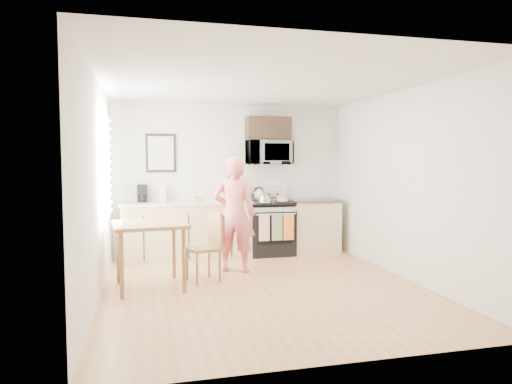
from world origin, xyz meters
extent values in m
plane|color=#A67640|center=(0.00, 0.00, 0.00)|extent=(4.60, 4.60, 0.00)
cube|color=silver|center=(0.00, 2.30, 1.30)|extent=(4.00, 0.04, 2.60)
cube|color=silver|center=(0.00, -2.30, 1.30)|extent=(4.00, 0.04, 2.60)
cube|color=silver|center=(-2.00, 0.00, 1.30)|extent=(0.04, 4.60, 2.60)
cube|color=silver|center=(2.00, 0.00, 1.30)|extent=(0.04, 4.60, 2.60)
cube|color=silver|center=(0.00, 0.00, 2.60)|extent=(4.00, 4.60, 0.04)
cube|color=white|center=(-1.98, 0.80, 1.55)|extent=(0.02, 1.40, 1.50)
cube|color=white|center=(-1.97, 0.80, 1.55)|extent=(0.01, 1.30, 1.40)
cube|color=tan|center=(-0.80, 2.00, 0.45)|extent=(2.10, 0.60, 0.90)
cube|color=#F1E4CF|center=(-0.80, 2.00, 0.92)|extent=(2.14, 0.64, 0.04)
cube|color=tan|center=(1.43, 2.00, 0.45)|extent=(0.84, 0.60, 0.90)
cube|color=black|center=(1.43, 2.00, 0.92)|extent=(0.88, 0.64, 0.04)
cube|color=black|center=(0.63, 1.97, 0.39)|extent=(0.76, 0.65, 0.77)
cube|color=black|center=(0.63, 1.66, 0.45)|extent=(0.61, 0.02, 0.45)
cube|color=#BABBC0|center=(0.63, 1.66, 0.78)|extent=(0.74, 0.02, 0.14)
cylinder|color=#BABBC0|center=(0.63, 1.61, 0.74)|extent=(0.68, 0.02, 0.02)
cube|color=black|center=(0.63, 1.97, 0.90)|extent=(0.76, 0.65, 0.04)
cube|color=#BABBC0|center=(0.63, 2.25, 1.04)|extent=(0.76, 0.08, 0.24)
cube|color=silver|center=(0.43, 1.61, 0.52)|extent=(0.18, 0.02, 0.44)
cube|color=#627D53|center=(0.65, 1.61, 0.52)|extent=(0.18, 0.02, 0.44)
cube|color=orange|center=(0.85, 1.61, 0.52)|extent=(0.18, 0.02, 0.44)
imported|color=#BABBC0|center=(0.63, 2.08, 1.76)|extent=(0.76, 0.51, 0.42)
cube|color=black|center=(0.63, 2.12, 2.18)|extent=(0.76, 0.35, 0.40)
cube|color=black|center=(-1.20, 2.28, 1.75)|extent=(0.50, 0.03, 0.65)
cube|color=#BABEB3|center=(-1.20, 2.26, 1.75)|extent=(0.42, 0.01, 0.56)
cube|color=#AE0E16|center=(0.05, 2.28, 1.30)|extent=(0.20, 0.02, 0.20)
imported|color=#B63D32|center=(-0.21, 0.89, 0.85)|extent=(0.71, 0.58, 1.69)
cube|color=brown|center=(-1.42, 0.32, 0.81)|extent=(0.89, 0.89, 0.04)
cylinder|color=brown|center=(-1.75, -0.09, 0.40)|extent=(0.05, 0.05, 0.79)
cylinder|color=brown|center=(-1.01, -0.01, 0.40)|extent=(0.05, 0.05, 0.79)
cylinder|color=brown|center=(-1.82, 0.65, 0.40)|extent=(0.05, 0.05, 0.79)
cylinder|color=brown|center=(-1.09, 0.72, 0.40)|extent=(0.05, 0.05, 0.79)
cube|color=brown|center=(-0.72, 0.44, 0.45)|extent=(0.49, 0.49, 0.04)
cube|color=brown|center=(-0.55, 0.50, 0.69)|extent=(0.16, 0.38, 0.47)
cube|color=maroon|center=(-0.52, 0.51, 0.70)|extent=(0.16, 0.35, 0.39)
cylinder|color=brown|center=(-0.83, 0.23, 0.21)|extent=(0.03, 0.03, 0.43)
cylinder|color=brown|center=(-0.51, 0.34, 0.21)|extent=(0.03, 0.03, 0.43)
cylinder|color=brown|center=(-0.93, 0.55, 0.21)|extent=(0.03, 0.03, 0.43)
cylinder|color=brown|center=(-0.62, 0.65, 0.21)|extent=(0.03, 0.03, 0.43)
cube|color=brown|center=(0.15, 2.11, 1.06)|extent=(0.16, 0.18, 0.24)
cylinder|color=#AE0E16|center=(0.01, 2.22, 1.02)|extent=(0.13, 0.13, 0.16)
imported|color=white|center=(-0.62, 2.04, 0.96)|extent=(0.23, 0.23, 0.05)
cube|color=tan|center=(-1.18, 2.12, 1.07)|extent=(0.10, 0.10, 0.27)
cube|color=black|center=(-1.51, 2.19, 1.08)|extent=(0.17, 0.20, 0.29)
cylinder|color=black|center=(-1.51, 2.10, 1.01)|extent=(0.11, 0.11, 0.11)
cube|color=tan|center=(-0.20, 1.80, 1.00)|extent=(0.34, 0.25, 0.11)
cylinder|color=black|center=(0.80, 1.80, 0.93)|extent=(0.24, 0.24, 0.01)
cylinder|color=tan|center=(0.80, 1.80, 0.97)|extent=(0.20, 0.20, 0.07)
sphere|color=white|center=(0.48, 2.18, 1.02)|extent=(0.19, 0.19, 0.19)
cone|color=white|center=(0.48, 2.18, 1.12)|extent=(0.06, 0.06, 0.06)
torus|color=black|center=(0.48, 2.18, 1.08)|extent=(0.17, 0.02, 0.17)
cylinder|color=#BABBC0|center=(0.48, 1.77, 0.98)|extent=(0.22, 0.22, 0.11)
cylinder|color=black|center=(0.55, 1.62, 1.02)|extent=(0.10, 0.19, 0.02)
camera|label=1|loc=(-1.45, -5.59, 1.63)|focal=32.00mm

